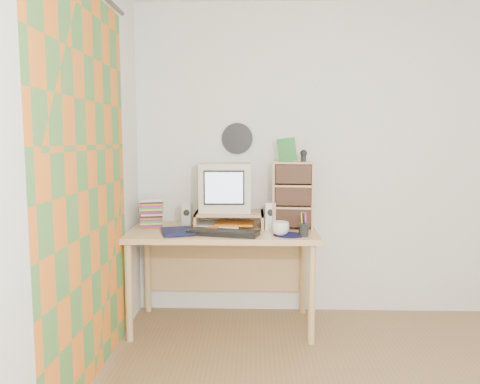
# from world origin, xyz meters

# --- Properties ---
(back_wall) EXTENTS (3.50, 0.00, 3.50)m
(back_wall) POSITION_xyz_m (0.00, 1.75, 1.25)
(back_wall) COLOR white
(back_wall) RESTS_ON floor
(left_wall) EXTENTS (0.00, 3.50, 3.50)m
(left_wall) POSITION_xyz_m (-1.75, 0.00, 1.25)
(left_wall) COLOR white
(left_wall) RESTS_ON floor
(curtain) EXTENTS (0.00, 2.20, 2.20)m
(curtain) POSITION_xyz_m (-1.71, 0.48, 1.15)
(curtain) COLOR orange
(curtain) RESTS_ON left_wall
(wall_disc) EXTENTS (0.25, 0.02, 0.25)m
(wall_disc) POSITION_xyz_m (-0.93, 1.73, 1.43)
(wall_disc) COLOR black
(wall_disc) RESTS_ON back_wall
(desk) EXTENTS (1.40, 0.70, 0.75)m
(desk) POSITION_xyz_m (-1.03, 1.44, 0.62)
(desk) COLOR tan
(desk) RESTS_ON floor
(monitor_riser) EXTENTS (0.52, 0.30, 0.12)m
(monitor_riser) POSITION_xyz_m (-0.98, 1.48, 0.84)
(monitor_riser) COLOR tan
(monitor_riser) RESTS_ON desk
(crt_monitor) EXTENTS (0.40, 0.40, 0.37)m
(crt_monitor) POSITION_xyz_m (-1.02, 1.53, 1.06)
(crt_monitor) COLOR beige
(crt_monitor) RESTS_ON monitor_riser
(speaker_left) EXTENTS (0.08, 0.08, 0.19)m
(speaker_left) POSITION_xyz_m (-1.30, 1.46, 0.84)
(speaker_left) COLOR silver
(speaker_left) RESTS_ON desk
(speaker_right) EXTENTS (0.08, 0.08, 0.20)m
(speaker_right) POSITION_xyz_m (-0.67, 1.43, 0.85)
(speaker_right) COLOR silver
(speaker_right) RESTS_ON desk
(keyboard) EXTENTS (0.53, 0.28, 0.03)m
(keyboard) POSITION_xyz_m (-1.01, 1.18, 0.77)
(keyboard) COLOR black
(keyboard) RESTS_ON desk
(dvd_stack) EXTENTS (0.19, 0.16, 0.24)m
(dvd_stack) POSITION_xyz_m (-1.59, 1.48, 0.87)
(dvd_stack) COLOR brown
(dvd_stack) RESTS_ON desk
(cd_rack) EXTENTS (0.32, 0.18, 0.51)m
(cd_rack) POSITION_xyz_m (-0.50, 1.46, 1.00)
(cd_rack) COLOR tan
(cd_rack) RESTS_ON desk
(mug) EXTENTS (0.15, 0.15, 0.10)m
(mug) POSITION_xyz_m (-0.61, 1.18, 0.80)
(mug) COLOR silver
(mug) RESTS_ON desk
(diary) EXTENTS (0.31, 0.26, 0.05)m
(diary) POSITION_xyz_m (-1.45, 1.21, 0.78)
(diary) COLOR #0E1335
(diary) RESTS_ON desk
(mousepad) EXTENTS (0.25, 0.25, 0.00)m
(mousepad) POSITION_xyz_m (-0.55, 1.19, 0.75)
(mousepad) COLOR #101036
(mousepad) RESTS_ON desk
(pen_cup) EXTENTS (0.08, 0.08, 0.13)m
(pen_cup) POSITION_xyz_m (-0.45, 1.15, 0.82)
(pen_cup) COLOR black
(pen_cup) RESTS_ON desk
(papers) EXTENTS (0.35, 0.26, 0.04)m
(papers) POSITION_xyz_m (-1.02, 1.48, 0.77)
(papers) COLOR white
(papers) RESTS_ON desk
(red_box) EXTENTS (0.09, 0.07, 0.04)m
(red_box) POSITION_xyz_m (-1.10, 1.26, 0.77)
(red_box) COLOR #B73F13
(red_box) RESTS_ON desk
(game_box) EXTENTS (0.14, 0.04, 0.18)m
(game_box) POSITION_xyz_m (-0.55, 1.44, 1.35)
(game_box) COLOR #1A5D1E
(game_box) RESTS_ON cd_rack
(webcam) EXTENTS (0.06, 0.06, 0.09)m
(webcam) POSITION_xyz_m (-0.42, 1.44, 1.30)
(webcam) COLOR black
(webcam) RESTS_ON cd_rack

